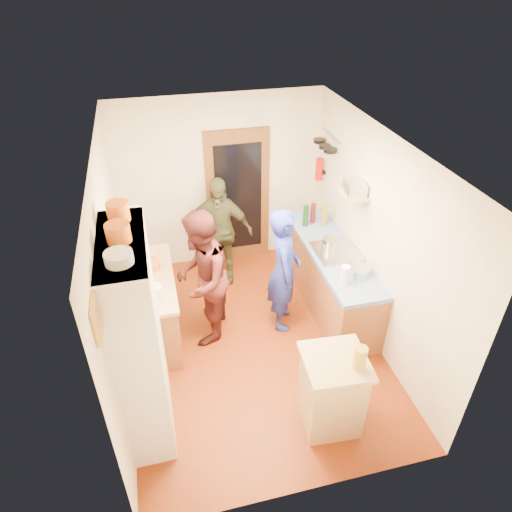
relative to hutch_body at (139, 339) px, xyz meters
name	(u,v)px	position (x,y,z in m)	size (l,w,h in m)	color
floor	(253,342)	(1.30, 0.80, -1.11)	(3.00, 4.00, 0.02)	maroon
ceiling	(252,145)	(1.30, 0.80, 1.51)	(3.00, 4.00, 0.02)	silver
wall_back	(221,183)	(1.30, 2.81, 0.20)	(3.00, 0.02, 2.60)	#EDE4CD
wall_front	(314,401)	(1.30, -1.21, 0.20)	(3.00, 0.02, 2.60)	#EDE4CD
wall_left	(114,277)	(-0.21, 0.80, 0.20)	(0.02, 4.00, 2.60)	#EDE4CD
wall_right	(376,240)	(2.81, 0.80, 0.20)	(0.02, 4.00, 2.60)	#EDE4CD
door_frame	(238,197)	(1.55, 2.77, -0.05)	(0.95, 0.06, 2.10)	brown
door_glass	(239,198)	(1.55, 2.74, -0.05)	(0.70, 0.02, 1.70)	black
hutch_body	(139,339)	(0.00, 0.00, 0.00)	(0.40, 1.20, 2.20)	silver
hutch_top_shelf	(120,243)	(0.00, 0.00, 1.08)	(0.40, 1.14, 0.04)	silver
plate_stack	(119,258)	(0.00, -0.31, 1.15)	(0.22, 0.22, 0.09)	white
orange_pot_a	(118,233)	(0.00, 0.00, 1.18)	(0.20, 0.20, 0.16)	orange
orange_pot_b	(118,211)	(0.00, 0.36, 1.19)	(0.19, 0.19, 0.17)	orange
left_counter_base	(152,308)	(0.10, 1.25, -0.68)	(0.60, 1.40, 0.85)	#975A36
left_counter_top	(147,280)	(0.10, 1.25, -0.23)	(0.64, 1.44, 0.05)	tan
toaster	(152,293)	(0.15, 0.84, -0.12)	(0.22, 0.14, 0.16)	white
kettle	(142,284)	(0.05, 1.03, -0.11)	(0.16, 0.16, 0.18)	white
orange_bowl	(152,265)	(0.18, 1.43, -0.16)	(0.20, 0.20, 0.09)	orange
chopping_board	(146,254)	(0.12, 1.75, -0.19)	(0.30, 0.22, 0.03)	tan
right_counter_base	(329,279)	(2.50, 1.30, -0.68)	(0.60, 2.20, 0.84)	#975A36
right_counter_top	(333,251)	(2.50, 1.30, -0.23)	(0.62, 2.22, 0.06)	#0336AC
hob	(336,252)	(2.50, 1.21, -0.18)	(0.55, 0.58, 0.04)	silver
pot_on_hob	(330,243)	(2.45, 1.30, -0.09)	(0.21, 0.21, 0.13)	silver
bottle_a	(306,216)	(2.35, 1.97, -0.04)	(0.08, 0.08, 0.31)	#143F14
bottle_b	(313,213)	(2.48, 2.03, -0.05)	(0.07, 0.07, 0.30)	#591419
bottle_c	(325,215)	(2.61, 1.92, -0.03)	(0.08, 0.08, 0.34)	olive
paper_towel	(345,275)	(2.35, 0.58, -0.08)	(0.11, 0.11, 0.24)	white
mixing_bowl	(359,271)	(2.60, 0.71, -0.15)	(0.26, 0.26, 0.10)	silver
island_base	(331,393)	(1.80, -0.53, -0.67)	(0.55, 0.55, 0.86)	tan
island_top	(336,362)	(1.80, -0.53, -0.22)	(0.62, 0.62, 0.05)	tan
cutting_board	(329,358)	(1.75, -0.48, -0.21)	(0.35, 0.28, 0.02)	white
oil_jar	(360,358)	(1.97, -0.66, -0.07)	(0.12, 0.12, 0.24)	#AD9E2D
pan_rail	(330,136)	(2.76, 2.33, 0.95)	(0.02, 0.02, 0.65)	silver
pan_hang_a	(330,150)	(2.70, 2.15, 0.82)	(0.18, 0.18, 0.05)	black
pan_hang_b	(325,146)	(2.70, 2.35, 0.80)	(0.16, 0.16, 0.05)	black
pan_hang_c	(320,141)	(2.70, 2.55, 0.81)	(0.17, 0.17, 0.05)	black
wall_shelf	(354,194)	(2.67, 1.25, 0.60)	(0.26, 0.42, 0.03)	tan
radio	(355,188)	(2.67, 1.25, 0.69)	(0.22, 0.30, 0.15)	silver
ext_bracket	(323,172)	(2.77, 2.50, 0.35)	(0.06, 0.10, 0.04)	black
fire_extinguisher	(319,169)	(2.71, 2.50, 0.40)	(0.11, 0.11, 0.32)	red
picture_frame	(97,319)	(-0.18, -0.75, 0.95)	(0.03, 0.25, 0.30)	gold
person_hob	(286,271)	(1.79, 1.05, -0.25)	(0.62, 0.41, 1.69)	#202C9E
person_left	(205,277)	(0.78, 1.12, -0.22)	(0.86, 0.67, 1.77)	#441818
person_back	(220,231)	(1.16, 2.23, -0.28)	(0.97, 0.40, 1.65)	#393C23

